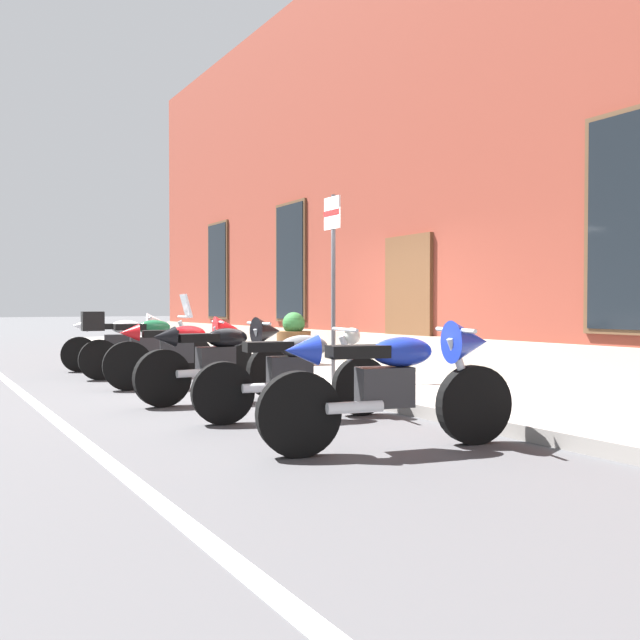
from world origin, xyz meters
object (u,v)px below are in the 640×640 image
at_px(parking_sign, 333,261).
at_px(motorcycle_grey_naked, 296,374).
at_px(motorcycle_green_touring, 141,343).
at_px(motorcycle_red_sport, 186,349).
at_px(motorcycle_black_sport, 225,356).
at_px(motorcycle_blue_sport, 400,380).
at_px(motorcycle_white_sport, 124,339).
at_px(barrel_planter, 294,342).

bearing_deg(parking_sign, motorcycle_grey_naked, -42.89).
xyz_separation_m(motorcycle_green_touring, motorcycle_red_sport, (1.53, 0.19, -0.01)).
height_order(motorcycle_black_sport, motorcycle_blue_sport, motorcycle_blue_sport).
bearing_deg(motorcycle_blue_sport, motorcycle_green_touring, -177.98).
distance_m(motorcycle_white_sport, motorcycle_black_sport, 4.52).
xyz_separation_m(motorcycle_grey_naked, barrel_planter, (-4.21, 2.41, 0.05)).
distance_m(motorcycle_green_touring, motorcycle_grey_naked, 4.62).
bearing_deg(motorcycle_grey_naked, motorcycle_white_sport, -179.30).
height_order(motorcycle_green_touring, parking_sign, parking_sign).
bearing_deg(motorcycle_white_sport, motorcycle_blue_sport, 0.62).
bearing_deg(motorcycle_black_sport, motorcycle_white_sport, 179.58).
relative_size(motorcycle_red_sport, barrel_planter, 2.28).
height_order(motorcycle_white_sport, motorcycle_grey_naked, motorcycle_white_sport).
bearing_deg(motorcycle_green_touring, motorcycle_red_sport, 6.96).
distance_m(motorcycle_red_sport, parking_sign, 2.45).
height_order(motorcycle_grey_naked, barrel_planter, barrel_planter).
bearing_deg(parking_sign, motorcycle_black_sport, -84.29).
xyz_separation_m(motorcycle_red_sport, parking_sign, (1.39, 1.60, 1.22)).
height_order(motorcycle_red_sport, parking_sign, parking_sign).
height_order(motorcycle_blue_sport, barrel_planter, barrel_planter).
height_order(motorcycle_white_sport, motorcycle_green_touring, motorcycle_green_touring).
bearing_deg(barrel_planter, motorcycle_black_sport, -43.15).
relative_size(motorcycle_black_sport, motorcycle_grey_naked, 1.00).
relative_size(motorcycle_black_sport, barrel_planter, 2.25).
bearing_deg(motorcycle_black_sport, motorcycle_green_touring, -178.06).
distance_m(motorcycle_white_sport, parking_sign, 4.81).
distance_m(motorcycle_green_touring, motorcycle_blue_sport, 6.25).
relative_size(motorcycle_white_sport, motorcycle_grey_naked, 0.96).
bearing_deg(motorcycle_red_sport, motorcycle_black_sport, -3.02).
bearing_deg(motorcycle_black_sport, motorcycle_grey_naked, 4.01).
bearing_deg(motorcycle_green_touring, barrel_planter, 81.18).
xyz_separation_m(motorcycle_black_sport, motorcycle_blue_sport, (3.16, 0.12, 0.01)).
distance_m(motorcycle_white_sport, motorcycle_red_sport, 2.97).
bearing_deg(parking_sign, motorcycle_white_sport, -159.30).
bearing_deg(barrel_planter, motorcycle_blue_sport, -22.31).
height_order(motorcycle_green_touring, motorcycle_black_sport, motorcycle_green_touring).
bearing_deg(motorcycle_green_touring, motorcycle_grey_naked, 2.62).
relative_size(motorcycle_white_sport, motorcycle_green_touring, 0.93).
height_order(motorcycle_red_sport, barrel_planter, barrel_planter).
distance_m(motorcycle_black_sport, barrel_planter, 3.68).
xyz_separation_m(motorcycle_black_sport, motorcycle_grey_naked, (1.52, 0.11, -0.09)).
bearing_deg(motorcycle_grey_naked, barrel_planter, 150.22).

